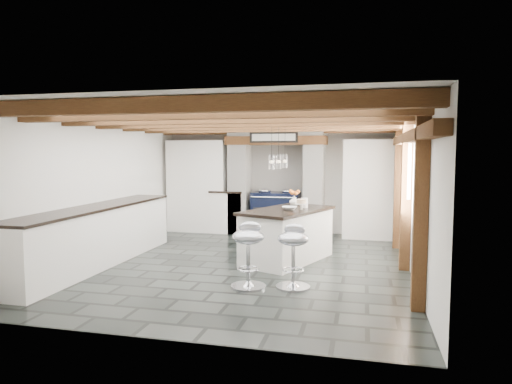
% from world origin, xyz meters
% --- Properties ---
extents(ground, '(6.00, 6.00, 0.00)m').
position_xyz_m(ground, '(0.00, 0.00, 0.00)').
color(ground, black).
rests_on(ground, ground).
extents(room_shell, '(6.00, 6.03, 6.00)m').
position_xyz_m(room_shell, '(-0.61, 1.42, 1.07)').
color(room_shell, white).
rests_on(room_shell, ground).
extents(range_cooker, '(1.00, 0.63, 0.99)m').
position_xyz_m(range_cooker, '(0.00, 2.68, 0.47)').
color(range_cooker, black).
rests_on(range_cooker, ground).
extents(kitchen_island, '(1.44, 1.91, 1.12)m').
position_xyz_m(kitchen_island, '(0.63, 0.35, 0.43)').
color(kitchen_island, white).
rests_on(kitchen_island, ground).
extents(bar_stool_near, '(0.45, 0.45, 0.83)m').
position_xyz_m(bar_stool_near, '(0.95, -1.10, 0.51)').
color(bar_stool_near, silver).
rests_on(bar_stool_near, ground).
extents(bar_stool_far, '(0.53, 0.53, 0.85)m').
position_xyz_m(bar_stool_far, '(0.38, -1.21, 0.53)').
color(bar_stool_far, silver).
rests_on(bar_stool_far, ground).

